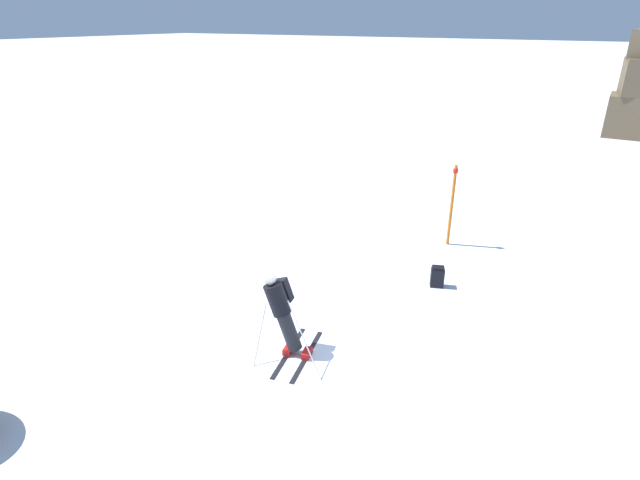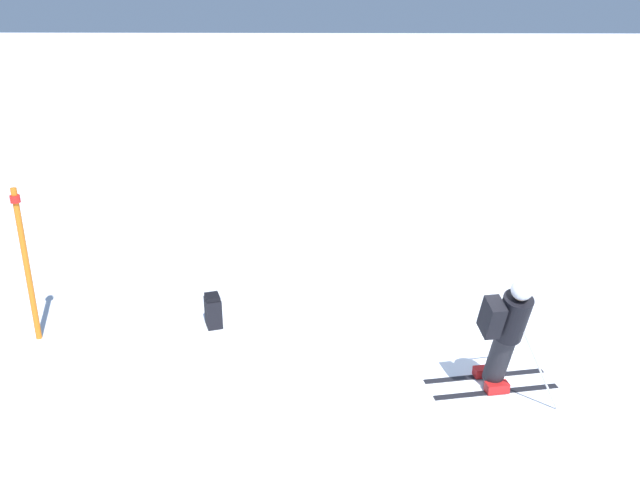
{
  "view_description": "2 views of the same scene",
  "coord_description": "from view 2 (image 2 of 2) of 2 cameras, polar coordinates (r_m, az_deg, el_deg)",
  "views": [
    {
      "loc": [
        3.66,
        -6.28,
        5.69
      ],
      "look_at": [
        -0.94,
        1.52,
        1.63
      ],
      "focal_mm": 28.0,
      "sensor_mm": 36.0,
      "label": 1
    },
    {
      "loc": [
        -7.34,
        1.8,
        4.37
      ],
      "look_at": [
        0.21,
        2.18,
        1.62
      ],
      "focal_mm": 35.0,
      "sensor_mm": 36.0,
      "label": 2
    }
  ],
  "objects": [
    {
      "name": "ground_plane",
      "position": [
        8.73,
        14.6,
        -10.78
      ],
      "size": [
        300.0,
        300.0,
        0.0
      ],
      "primitive_type": "plane",
      "color": "white"
    },
    {
      "name": "skier",
      "position": [
        7.61,
        16.63,
        -7.95
      ],
      "size": [
        1.41,
        1.66,
        1.69
      ],
      "rotation": [
        0.0,
        0.0,
        0.22
      ],
      "color": "black",
      "rests_on": "ground"
    },
    {
      "name": "spare_backpack",
      "position": [
        9.39,
        -9.74,
        -6.4
      ],
      "size": [
        0.36,
        0.32,
        0.5
      ],
      "rotation": [
        0.0,
        0.0,
        0.38
      ],
      "color": "black",
      "rests_on": "ground"
    },
    {
      "name": "trail_marker",
      "position": [
        9.42,
        -25.31,
        -1.63
      ],
      "size": [
        0.13,
        0.13,
        2.23
      ],
      "color": "orange",
      "rests_on": "ground"
    }
  ]
}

